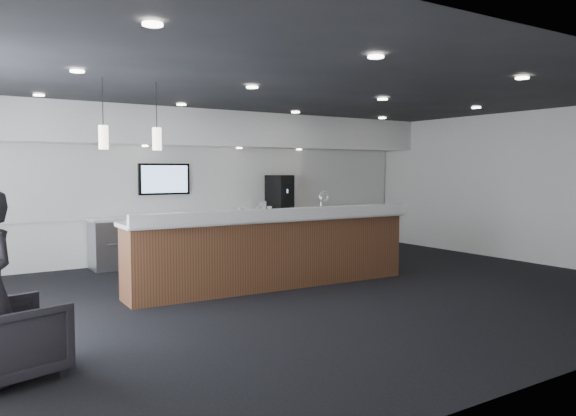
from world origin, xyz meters
TOP-DOWN VIEW (x-y plane):
  - ground at (0.00, 0.00)m, footprint 10.00×10.00m
  - ceiling at (0.00, 0.00)m, footprint 10.00×8.00m
  - back_wall at (0.00, 4.00)m, footprint 10.00×0.02m
  - right_wall at (5.00, 0.00)m, footprint 0.02×8.00m
  - soffit_bulkhead at (0.00, 3.55)m, footprint 10.00×0.90m
  - alcove_panel at (0.00, 3.97)m, footprint 9.80×0.06m
  - back_credenza at (-0.00, 3.64)m, footprint 5.06×0.66m
  - wall_tv at (-1.00, 3.91)m, footprint 1.05×0.08m
  - pendant_left at (-2.40, 0.80)m, footprint 0.12×0.12m
  - pendant_right at (-3.10, 0.80)m, footprint 0.12×0.12m
  - ceiling_can_lights at (0.00, 0.00)m, footprint 7.00×5.00m
  - service_counter at (-0.46, 0.64)m, footprint 4.74×0.98m
  - coffee_machine at (1.57, 3.68)m, footprint 0.54×0.62m
  - info_sign_left at (0.67, 3.51)m, footprint 0.17×0.05m
  - info_sign_right at (1.04, 3.51)m, footprint 0.16×0.05m
  - armchair at (-4.40, -1.39)m, footprint 0.93×0.92m
  - cup_0 at (1.20, 3.51)m, footprint 0.11×0.11m
  - cup_1 at (1.06, 3.51)m, footprint 0.15×0.15m
  - cup_2 at (0.92, 3.51)m, footprint 0.13×0.13m
  - cup_3 at (0.78, 3.51)m, footprint 0.14×0.14m
  - cup_4 at (0.64, 3.51)m, footprint 0.15×0.15m
  - cup_5 at (0.50, 3.51)m, footprint 0.12×0.12m

SIDE VIEW (x-z plane):
  - ground at x=0.00m, z-range 0.00..0.00m
  - armchair at x=-4.40m, z-range 0.00..0.70m
  - back_credenza at x=0.00m, z-range 0.00..0.95m
  - service_counter at x=-0.46m, z-range -0.17..1.32m
  - cup_0 at x=1.20m, z-range 0.95..1.05m
  - cup_1 at x=1.06m, z-range 0.95..1.05m
  - cup_2 at x=0.92m, z-range 0.95..1.05m
  - cup_3 at x=0.78m, z-range 0.95..1.05m
  - cup_4 at x=0.64m, z-range 0.95..1.05m
  - cup_5 at x=0.50m, z-range 0.95..1.05m
  - info_sign_right at x=1.04m, z-range 0.95..1.16m
  - info_sign_left at x=0.67m, z-range 0.95..1.19m
  - coffee_machine at x=1.57m, z-range 0.95..1.71m
  - back_wall at x=0.00m, z-range 0.00..3.00m
  - right_wall at x=5.00m, z-range 0.00..3.00m
  - alcove_panel at x=0.00m, z-range 0.90..2.30m
  - wall_tv at x=-1.00m, z-range 1.34..1.96m
  - pendant_left at x=-2.40m, z-range 2.10..2.40m
  - pendant_right at x=-3.10m, z-range 2.10..2.40m
  - soffit_bulkhead at x=0.00m, z-range 2.30..3.00m
  - ceiling_can_lights at x=0.00m, z-range 2.96..2.98m
  - ceiling at x=0.00m, z-range 2.99..3.01m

